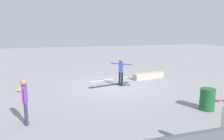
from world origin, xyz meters
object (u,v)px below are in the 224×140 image
(grind_rail, at_px, (110,82))
(loose_skateboard_pink, at_px, (224,99))
(skateboard_main, at_px, (124,84))
(loose_skateboard_yellow, at_px, (21,89))
(bystander_purple_shirt, at_px, (25,99))
(skate_ledge, at_px, (149,76))
(skater_main, at_px, (121,70))
(trash_bin, at_px, (207,99))

(grind_rail, xyz_separation_m, loose_skateboard_pink, (-4.22, 4.26, -0.08))
(skateboard_main, bearing_deg, loose_skateboard_yellow, 41.65)
(grind_rail, height_order, bystander_purple_shirt, bystander_purple_shirt)
(grind_rail, bearing_deg, bystander_purple_shirt, 31.78)
(skate_ledge, bearing_deg, skater_main, 26.85)
(skate_ledge, bearing_deg, bystander_purple_shirt, 35.35)
(skate_ledge, distance_m, loose_skateboard_yellow, 7.89)
(grind_rail, height_order, loose_skateboard_pink, grind_rail)
(grind_rail, height_order, trash_bin, trash_bin)
(skateboard_main, bearing_deg, trash_bin, 159.90)
(grind_rail, distance_m, loose_skateboard_yellow, 4.92)
(skateboard_main, height_order, loose_skateboard_pink, same)
(skate_ledge, distance_m, skateboard_main, 2.43)
(skater_main, xyz_separation_m, loose_skateboard_yellow, (5.49, -0.74, -0.85))
(loose_skateboard_yellow, bearing_deg, bystander_purple_shirt, 14.04)
(skateboard_main, distance_m, bystander_purple_shirt, 6.48)
(grind_rail, height_order, skate_ledge, skate_ledge)
(skate_ledge, height_order, loose_skateboard_yellow, skate_ledge)
(skate_ledge, bearing_deg, loose_skateboard_yellow, 3.40)
(trash_bin, bearing_deg, skate_ledge, -92.80)
(bystander_purple_shirt, relative_size, loose_skateboard_yellow, 1.97)
(bystander_purple_shirt, bearing_deg, skater_main, 122.59)
(grind_rail, height_order, skater_main, skater_main)
(skate_ledge, relative_size, skateboard_main, 3.05)
(skate_ledge, height_order, skater_main, skater_main)
(skate_ledge, xyz_separation_m, trash_bin, (0.28, 5.78, 0.25))
(skateboard_main, bearing_deg, grind_rail, 31.28)
(skate_ledge, distance_m, bystander_purple_shirt, 8.85)
(skate_ledge, bearing_deg, skateboard_main, 27.06)
(skater_main, distance_m, skateboard_main, 0.88)
(trash_bin, bearing_deg, bystander_purple_shirt, -5.58)
(skater_main, xyz_separation_m, loose_skateboard_pink, (-3.63, 3.91, -0.85))
(bystander_purple_shirt, bearing_deg, trash_bin, 78.00)
(bystander_purple_shirt, height_order, loose_skateboard_yellow, bystander_purple_shirt)
(skateboard_main, height_order, loose_skateboard_yellow, same)
(skateboard_main, xyz_separation_m, bystander_purple_shirt, (5.03, 4.00, 0.83))
(loose_skateboard_pink, distance_m, trash_bin, 1.70)
(skateboard_main, xyz_separation_m, loose_skateboard_pink, (-3.41, 4.01, 0.00))
(grind_rail, relative_size, bystander_purple_shirt, 1.64)
(bystander_purple_shirt, bearing_deg, loose_skateboard_pink, 83.48)
(loose_skateboard_yellow, distance_m, trash_bin, 9.27)
(skate_ledge, distance_m, trash_bin, 5.79)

